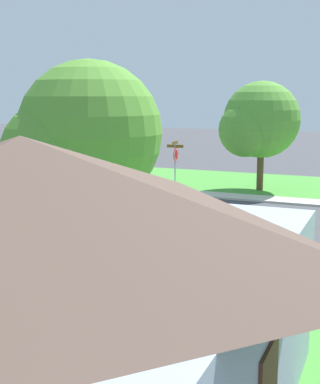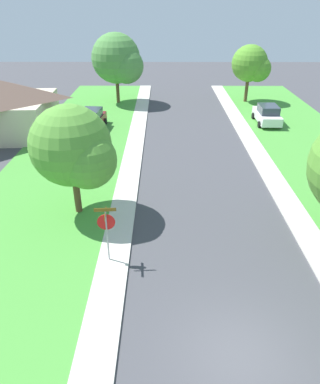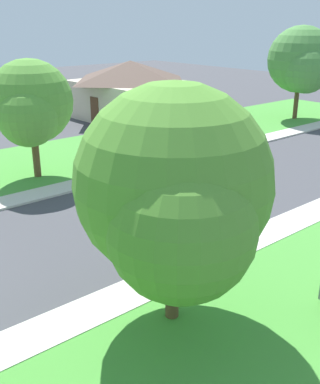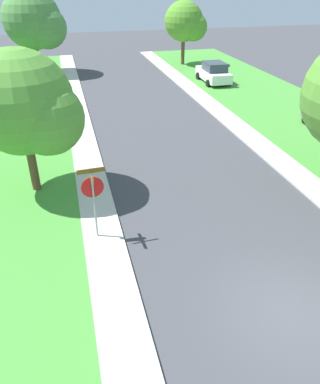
{
  "view_description": "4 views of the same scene",
  "coord_description": "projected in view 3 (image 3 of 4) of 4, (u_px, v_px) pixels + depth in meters",
  "views": [
    {
      "loc": [
        22.18,
        15.89,
        5.16
      ],
      "look_at": [
        2.62,
        7.23,
        1.4
      ],
      "focal_mm": 51.52,
      "sensor_mm": 36.0,
      "label": 1
    },
    {
      "loc": [
        -2.55,
        -7.53,
        10.37
      ],
      "look_at": [
        -2.64,
        8.65,
        1.4
      ],
      "focal_mm": 33.0,
      "sensor_mm": 36.0,
      "label": 2
    },
    {
      "loc": [
        14.16,
        -0.71,
        7.61
      ],
      "look_at": [
        1.46,
        9.93,
        1.4
      ],
      "focal_mm": 43.09,
      "sensor_mm": 36.0,
      "label": 3
    },
    {
      "loc": [
        -5.39,
        -6.19,
        8.19
      ],
      "look_at": [
        -2.51,
        5.06,
        1.4
      ],
      "focal_mm": 35.03,
      "sensor_mm": 36.0,
      "label": 4
    }
  ],
  "objects": [
    {
      "name": "tree_across_left",
      "position": [
        302.0,
        62.0,
        35.69
      ],
      "size": [
        5.5,
        5.12,
        7.27
      ],
      "color": "brown",
      "rests_on": "ground"
    },
    {
      "name": "lawn_west",
      "position": [
        69.0,
        156.0,
        27.21
      ],
      "size": [
        8.0,
        56.0,
        0.08
      ],
      "primitive_type": "cube",
      "color": "#479338",
      "rests_on": "ground"
    },
    {
      "name": "sidewalk_west",
      "position": [
        114.0,
        175.0,
        23.83
      ],
      "size": [
        1.4,
        56.0,
        0.1
      ],
      "primitive_type": "cube",
      "color": "beige",
      "rests_on": "ground"
    },
    {
      "name": "tree_sidewalk_mid",
      "position": [
        30.0,
        105.0,
        22.11
      ],
      "size": [
        4.4,
        4.09,
        5.94
      ],
      "color": "brown",
      "rests_on": "ground"
    },
    {
      "name": "house_left_setback",
      "position": [
        131.0,
        89.0,
        37.17
      ],
      "size": [
        9.33,
        8.19,
        4.6
      ],
      "color": "beige",
      "rests_on": "ground"
    },
    {
      "name": "sidewalk_east",
      "position": [
        259.0,
        237.0,
        17.08
      ],
      "size": [
        1.4,
        56.0,
        0.1
      ],
      "primitive_type": "cube",
      "color": "beige",
      "rests_on": "ground"
    },
    {
      "name": "car_maroon_kerbside_mid",
      "position": [
        205.0,
        120.0,
        32.9
      ],
      "size": [
        2.32,
        4.44,
        1.76
      ],
      "color": "maroon",
      "rests_on": "ground"
    },
    {
      "name": "tree_corner_large",
      "position": [
        175.0,
        193.0,
        10.9
      ],
      "size": [
        5.23,
        4.86,
        6.35
      ],
      "color": "brown",
      "rests_on": "ground"
    }
  ]
}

